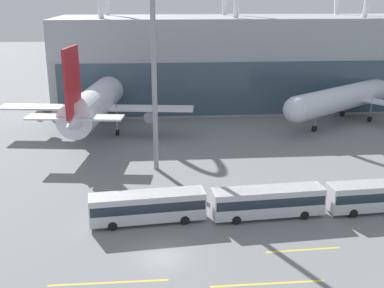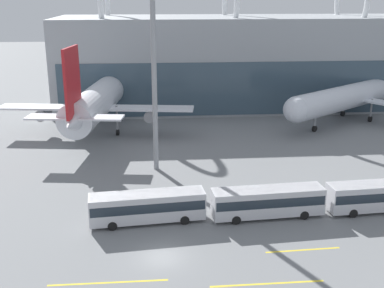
# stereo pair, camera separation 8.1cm
# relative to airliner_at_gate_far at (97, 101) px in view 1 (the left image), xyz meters

# --- Properties ---
(ground_plane) EXTENTS (440.00, 440.00, 0.00)m
(ground_plane) POSITION_rel_airliner_at_gate_far_xyz_m (10.17, -43.32, -5.95)
(ground_plane) COLOR slate
(airliner_at_gate_far) EXTENTS (34.04, 36.92, 16.70)m
(airliner_at_gate_far) POSITION_rel_airliner_at_gate_far_xyz_m (0.00, 0.00, 0.00)
(airliner_at_gate_far) COLOR silver
(airliner_at_gate_far) RESTS_ON ground_plane
(airliner_parked_remote) EXTENTS (35.16, 35.12, 14.68)m
(airliner_parked_remote) POSITION_rel_airliner_at_gate_far_xyz_m (49.51, 5.92, -0.95)
(airliner_parked_remote) COLOR silver
(airliner_parked_remote) RESTS_ON ground_plane
(shuttle_bus_0) EXTENTS (12.65, 3.93, 3.37)m
(shuttle_bus_0) POSITION_rel_airliner_at_gate_far_xyz_m (8.80, -35.78, -3.98)
(shuttle_bus_0) COLOR silver
(shuttle_bus_0) RESTS_ON ground_plane
(shuttle_bus_1) EXTENTS (12.61, 3.63, 3.37)m
(shuttle_bus_1) POSITION_rel_airliner_at_gate_far_xyz_m (22.07, -35.59, -3.98)
(shuttle_bus_1) COLOR silver
(shuttle_bus_1) RESTS_ON ground_plane
(shuttle_bus_2) EXTENTS (12.60, 3.58, 3.37)m
(shuttle_bus_2) POSITION_rel_airliner_at_gate_far_xyz_m (35.34, -35.04, -3.98)
(shuttle_bus_2) COLOR silver
(shuttle_bus_2) RESTS_ON ground_plane
(floodlight_mast) EXTENTS (2.78, 2.78, 30.80)m
(floodlight_mast) POSITION_rel_airliner_at_gate_far_xyz_m (9.94, -19.05, 13.20)
(floodlight_mast) COLOR gray
(floodlight_mast) RESTS_ON ground_plane
(lane_stripe_0) EXTENTS (7.47, 0.56, 0.01)m
(lane_stripe_0) POSITION_rel_airliner_at_gate_far_xyz_m (23.86, -43.11, -5.95)
(lane_stripe_0) COLOR yellow
(lane_stripe_0) RESTS_ON ground_plane
(lane_stripe_1) EXTENTS (9.98, 0.32, 0.01)m
(lane_stripe_1) POSITION_rel_airliner_at_gate_far_xyz_m (19.07, -48.42, -5.95)
(lane_stripe_1) COLOR yellow
(lane_stripe_1) RESTS_ON ground_plane
(lane_stripe_2) EXTENTS (10.34, 0.29, 0.01)m
(lane_stripe_2) POSITION_rel_airliner_at_gate_far_xyz_m (5.40, -47.12, -5.95)
(lane_stripe_2) COLOR yellow
(lane_stripe_2) RESTS_ON ground_plane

